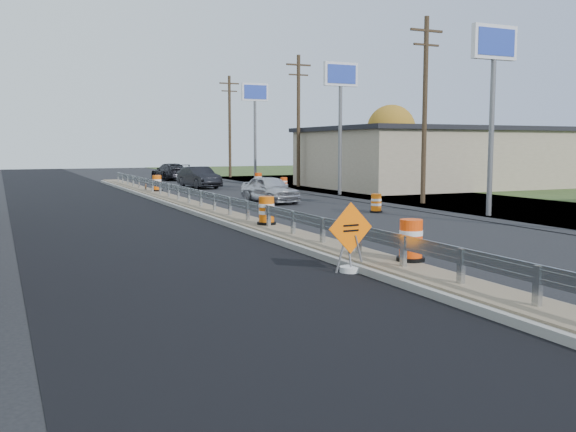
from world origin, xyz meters
name	(u,v)px	position (x,y,z in m)	size (l,w,h in m)	color
ground	(293,241)	(0.00, 0.00, 0.00)	(140.00, 140.00, 0.00)	black
milled_overlay	(102,215)	(-4.40, 10.00, 0.01)	(7.20, 120.00, 0.01)	black
median	(215,213)	(0.00, 8.00, 0.11)	(1.60, 55.00, 0.23)	gray
guardrail	(207,197)	(0.00, 9.00, 0.73)	(0.10, 46.15, 0.72)	silver
retail_building_near	(440,157)	(20.99, 20.00, 2.16)	(18.50, 12.50, 4.27)	tan
pylon_sign_south	(494,60)	(10.50, 3.00, 6.48)	(2.20, 0.30, 7.90)	slate
pylon_sign_mid	(341,87)	(10.50, 16.00, 6.48)	(2.20, 0.30, 7.90)	slate
pylon_sign_north	(255,101)	(10.50, 30.00, 6.48)	(2.20, 0.30, 7.90)	slate
utility_pole_smid	(425,107)	(11.50, 9.00, 4.93)	(1.90, 0.26, 9.40)	#473523
utility_pole_nmid	(298,118)	(11.50, 24.00, 4.93)	(1.90, 0.26, 9.40)	#473523
utility_pole_north	(230,125)	(11.50, 39.00, 4.93)	(1.90, 0.26, 9.40)	#473523
tree_far_yellow	(391,129)	(26.00, 34.00, 4.54)	(4.62, 4.62, 6.86)	#473523
caution_sign	(350,255)	(-0.90, -5.15, 0.42)	(1.20, 0.50, 1.66)	white
barrel_median_near	(411,241)	(0.55, -5.50, 0.71)	(0.68, 0.68, 1.00)	black
barrel_median_mid	(266,211)	(0.14, 2.53, 0.70)	(0.67, 0.67, 0.98)	black
barrel_median_far	(157,183)	(0.40, 20.58, 0.69)	(0.66, 0.66, 0.97)	black
barrel_shoulder_near	(376,204)	(7.00, 6.30, 0.40)	(0.57, 0.57, 0.83)	black
barrel_shoulder_mid	(284,184)	(9.20, 21.41, 0.41)	(0.58, 0.58, 0.85)	black
barrel_shoulder_far	(258,180)	(9.20, 26.09, 0.47)	(0.66, 0.66, 0.97)	black
car_silver	(270,189)	(4.62, 12.89, 0.70)	(1.66, 4.13, 1.41)	silver
car_dark_mid	(199,177)	(4.60, 25.87, 0.75)	(1.59, 4.55, 1.50)	black
car_dark_far	(170,172)	(5.29, 37.05, 0.73)	(2.03, 5.01, 1.45)	black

